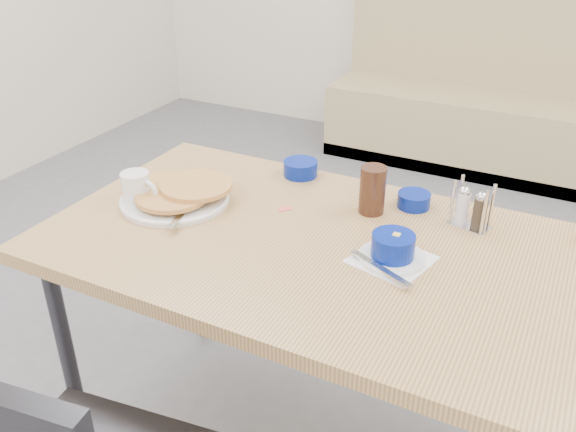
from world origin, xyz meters
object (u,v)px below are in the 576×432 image
at_px(amber_tumbler, 372,190).
at_px(butter_bowl, 414,200).
at_px(dining_table, 317,262).
at_px(booth_bench, 490,109).
at_px(grits_setting, 392,250).
at_px(pancake_plate, 177,194).
at_px(condiment_caddy, 471,211).
at_px(creamer_bowl, 300,168).
at_px(coffee_mug, 137,188).

bearing_deg(amber_tumbler, butter_bowl, 40.98).
distance_m(dining_table, amber_tumbler, 0.26).
xyz_separation_m(booth_bench, grits_setting, (0.19, -2.53, 0.44)).
relative_size(pancake_plate, butter_bowl, 3.42).
bearing_deg(condiment_caddy, creamer_bowl, -174.87).
bearing_deg(booth_bench, amber_tumbler, -88.43).
relative_size(booth_bench, condiment_caddy, 15.03).
bearing_deg(butter_bowl, creamer_bowl, 173.29).
height_order(grits_setting, amber_tumbler, amber_tumbler).
distance_m(dining_table, condiment_caddy, 0.42).
bearing_deg(dining_table, grits_setting, 0.33).
distance_m(booth_bench, butter_bowl, 2.28).
height_order(grits_setting, condiment_caddy, condiment_caddy).
bearing_deg(condiment_caddy, booth_bench, 112.00).
xyz_separation_m(pancake_plate, coffee_mug, (-0.09, -0.06, 0.02)).
xyz_separation_m(grits_setting, creamer_bowl, (-0.41, 0.34, -0.01)).
bearing_deg(creamer_bowl, butter_bowl, -6.71).
bearing_deg(booth_bench, pancake_plate, -100.14).
relative_size(booth_bench, butter_bowl, 20.80).
distance_m(pancake_plate, coffee_mug, 0.11).
height_order(booth_bench, creamer_bowl, booth_bench).
relative_size(grits_setting, condiment_caddy, 1.72).
height_order(coffee_mug, butter_bowl, coffee_mug).
xyz_separation_m(grits_setting, butter_bowl, (-0.04, 0.29, -0.01)).
distance_m(creamer_bowl, condiment_caddy, 0.54).
distance_m(pancake_plate, butter_bowl, 0.67).
height_order(coffee_mug, amber_tumbler, amber_tumbler).
bearing_deg(pancake_plate, coffee_mug, -148.09).
bearing_deg(grits_setting, pancake_plate, 178.17).
xyz_separation_m(dining_table, grits_setting, (0.19, 0.00, 0.09)).
xyz_separation_m(creamer_bowl, condiment_caddy, (0.54, -0.08, 0.02)).
relative_size(coffee_mug, grits_setting, 0.54).
relative_size(dining_table, butter_bowl, 15.33).
relative_size(dining_table, condiment_caddy, 11.07).
distance_m(booth_bench, pancake_plate, 2.59).
xyz_separation_m(dining_table, butter_bowl, (0.16, 0.30, 0.08)).
height_order(creamer_bowl, condiment_caddy, condiment_caddy).
height_order(creamer_bowl, butter_bowl, creamer_bowl).
height_order(butter_bowl, condiment_caddy, condiment_caddy).
xyz_separation_m(butter_bowl, amber_tumbler, (-0.10, -0.08, 0.05)).
xyz_separation_m(booth_bench, butter_bowl, (0.16, -2.24, 0.43)).
distance_m(booth_bench, creamer_bowl, 2.25).
height_order(grits_setting, butter_bowl, grits_setting).
distance_m(creamer_bowl, amber_tumbler, 0.31).
xyz_separation_m(grits_setting, amber_tumbler, (-0.13, 0.21, 0.04)).
bearing_deg(grits_setting, butter_bowl, 96.98).
bearing_deg(amber_tumbler, booth_bench, 91.57).
height_order(pancake_plate, butter_bowl, pancake_plate).
distance_m(grits_setting, amber_tumbler, 0.25).
bearing_deg(amber_tumbler, condiment_caddy, 9.50).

